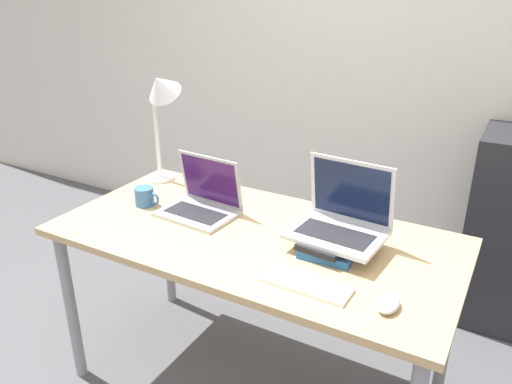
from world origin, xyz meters
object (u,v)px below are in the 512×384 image
book_stack (330,245)px  mug (145,197)px  mouse (388,304)px  laptop_left (202,202)px  laptop_on_books (341,220)px  wireless_keyboard (306,284)px  desk_lamp (160,98)px

book_stack → mug: size_ratio=2.00×
mouse → mug: 1.18m
laptop_left → book_stack: (0.61, -0.04, -0.02)m
laptop_left → book_stack: size_ratio=1.32×
mouse → mug: bearing=169.1°
laptop_on_books → mug: (-0.89, -0.08, -0.07)m
wireless_keyboard → mouse: mouse is taller
laptop_left → mouse: size_ratio=3.00×
book_stack → desk_lamp: desk_lamp is taller
laptop_on_books → mouse: 0.41m
mouse → desk_lamp: (-1.24, 0.47, 0.41)m
wireless_keyboard → book_stack: bearing=93.5°
mug → desk_lamp: size_ratio=0.22×
laptop_on_books → wireless_keyboard: size_ratio=1.17×
book_stack → desk_lamp: (-0.95, 0.23, 0.40)m
book_stack → mouse: book_stack is taller
desk_lamp → laptop_left: bearing=-28.6°
laptop_left → mouse: 0.94m
mouse → desk_lamp: bearing=159.1°
laptop_left → wireless_keyboard: size_ratio=1.09×
wireless_keyboard → mug: mug is taller
wireless_keyboard → desk_lamp: (-0.97, 0.49, 0.42)m
desk_lamp → laptop_on_books: bearing=-10.0°
wireless_keyboard → mug: 0.92m
book_stack → mouse: (0.29, -0.24, -0.01)m
laptop_on_books → desk_lamp: 1.03m
mouse → mug: mug is taller
mouse → desk_lamp: size_ratio=0.19×
mug → desk_lamp: bearing=107.7°
wireless_keyboard → laptop_left: bearing=154.5°
book_stack → wireless_keyboard: bearing=-86.5°
laptop_left → laptop_on_books: laptop_on_books is taller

